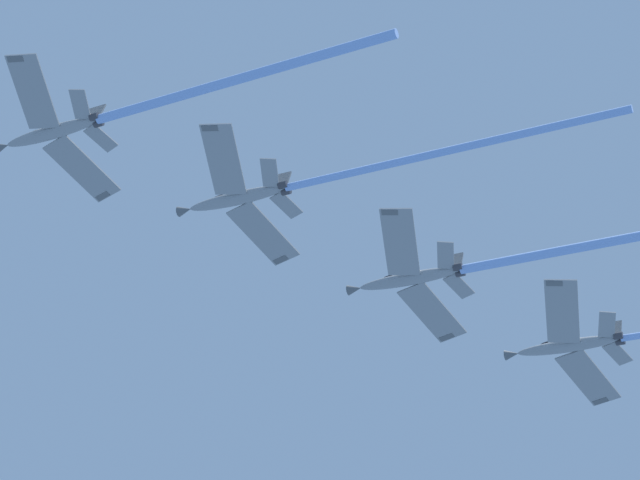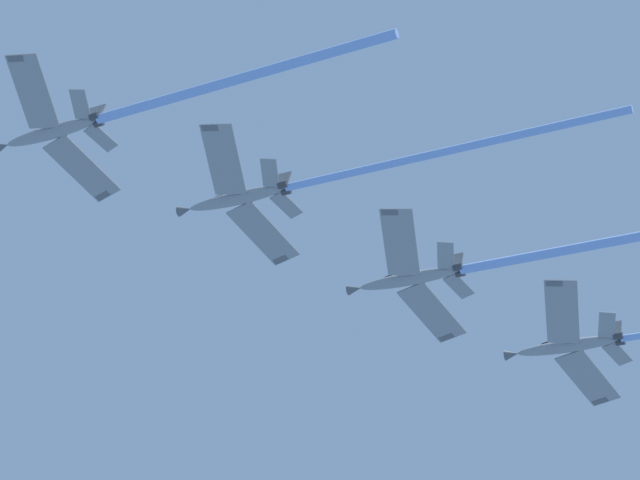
% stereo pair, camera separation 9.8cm
% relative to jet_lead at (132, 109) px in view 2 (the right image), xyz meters
% --- Properties ---
extents(jet_lead, '(31.17, 39.84, 10.41)m').
position_rel_jet_lead_xyz_m(jet_lead, '(0.00, 0.00, 0.00)').
color(jet_lead, gray).
extents(jet_second, '(32.23, 42.64, 11.23)m').
position_rel_jet_lead_xyz_m(jet_second, '(-3.84, 19.96, -2.49)').
color(jet_second, gray).
extents(jet_third, '(29.17, 38.38, 10.03)m').
position_rel_jet_lead_xyz_m(jet_third, '(-8.31, 40.50, -6.29)').
color(jet_third, gray).
extents(jet_fourth, '(31.88, 42.19, 11.83)m').
position_rel_jet_lead_xyz_m(jet_fourth, '(-13.23, 58.59, -8.56)').
color(jet_fourth, gray).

